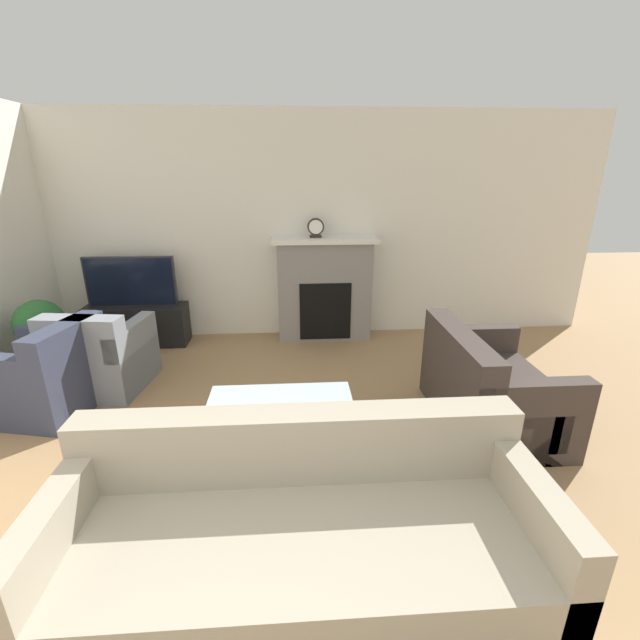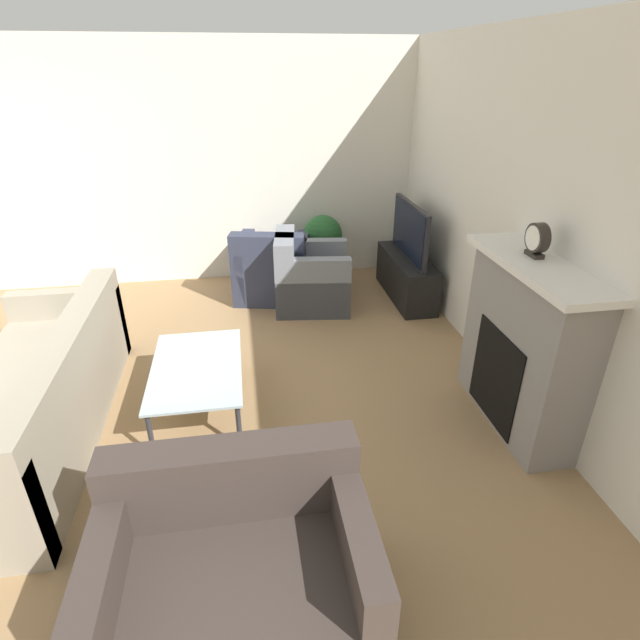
# 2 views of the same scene
# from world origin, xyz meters

# --- Properties ---
(wall_back) EXTENTS (8.19, 0.06, 2.70)m
(wall_back) POSITION_xyz_m (0.00, 4.87, 1.35)
(wall_back) COLOR silver
(wall_back) RESTS_ON ground_plane
(wall_left) EXTENTS (0.06, 7.84, 2.70)m
(wall_left) POSITION_xyz_m (-2.63, 2.42, 1.35)
(wall_left) COLOR silver
(wall_left) RESTS_ON ground_plane
(fireplace) EXTENTS (1.26, 0.41, 1.27)m
(fireplace) POSITION_xyz_m (0.66, 4.66, 0.66)
(fireplace) COLOR gray
(fireplace) RESTS_ON ground_plane
(tv_stand) EXTENTS (1.19, 0.37, 0.49)m
(tv_stand) POSITION_xyz_m (-1.63, 4.57, 0.24)
(tv_stand) COLOR black
(tv_stand) RESTS_ON ground_plane
(tv) EXTENTS (1.03, 0.06, 0.60)m
(tv) POSITION_xyz_m (-1.63, 4.57, 0.79)
(tv) COLOR #232328
(tv) RESTS_ON tv_stand
(couch_sectional) EXTENTS (2.38, 0.93, 0.82)m
(couch_sectional) POSITION_xyz_m (0.28, 1.22, 0.29)
(couch_sectional) COLOR #9E937F
(couch_sectional) RESTS_ON ground_plane
(couch_loveseat) EXTENTS (0.86, 1.22, 0.82)m
(couch_loveseat) POSITION_xyz_m (1.87, 2.61, 0.29)
(couch_loveseat) COLOR #3D332D
(couch_loveseat) RESTS_ON ground_plane
(armchair_by_window) EXTENTS (0.97, 0.95, 0.82)m
(armchair_by_window) POSITION_xyz_m (-1.92, 3.06, 0.30)
(armchair_by_window) COLOR #33384C
(armchair_by_window) RESTS_ON ground_plane
(armchair_accent) EXTENTS (0.85, 0.87, 0.82)m
(armchair_accent) POSITION_xyz_m (-1.58, 3.44, 0.30)
(armchair_accent) COLOR gray
(armchair_accent) RESTS_ON ground_plane
(coffee_table) EXTENTS (1.09, 0.67, 0.39)m
(coffee_table) POSITION_xyz_m (0.15, 2.33, 0.36)
(coffee_table) COLOR #333338
(coffee_table) RESTS_ON ground_plane
(potted_plant) EXTENTS (0.47, 0.47, 0.83)m
(potted_plant) POSITION_xyz_m (-2.24, 3.70, 0.52)
(potted_plant) COLOR beige
(potted_plant) RESTS_ON ground_plane
(mantel_clock) EXTENTS (0.20, 0.07, 0.23)m
(mantel_clock) POSITION_xyz_m (0.55, 4.66, 1.38)
(mantel_clock) COLOR #28231E
(mantel_clock) RESTS_ON fireplace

